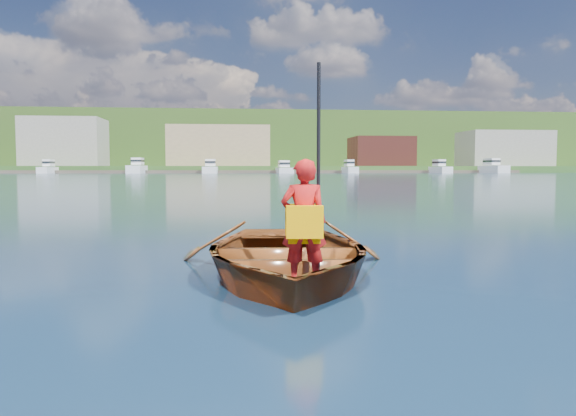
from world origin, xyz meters
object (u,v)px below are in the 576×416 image
at_px(marina_yachts, 254,168).
at_px(rowboat, 285,255).
at_px(child_paddler, 304,221).
at_px(dock, 243,172).

bearing_deg(marina_yachts, rowboat, -91.96).
bearing_deg(child_paddler, marina_yachts, 88.09).
bearing_deg(child_paddler, rowboat, 96.11).
relative_size(child_paddler, dock, 0.01).
xyz_separation_m(child_paddler, marina_yachts, (4.82, 144.77, 0.69)).
bearing_deg(dock, marina_yachts, -58.36).
height_order(rowboat, dock, dock).
relative_size(rowboat, child_paddler, 1.86).
distance_m(dock, marina_yachts, 5.58).
bearing_deg(dock, rowboat, -90.79).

